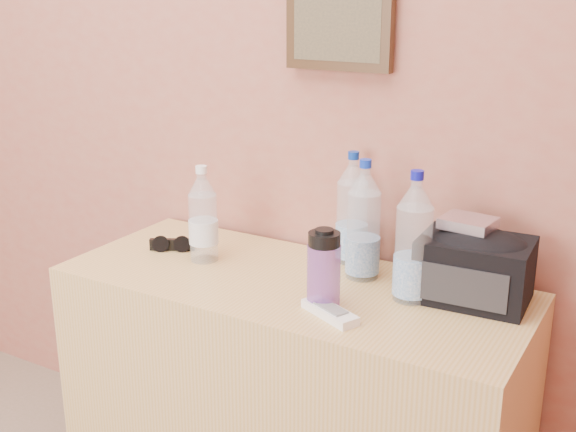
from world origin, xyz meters
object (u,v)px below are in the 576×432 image
object	(u,v)px
sunglasses	(172,245)
toiletry_bag	(475,266)
foil_packet	(468,223)
ac_remote	(330,312)
pet_large_b	(352,214)
pet_large_c	(363,226)
dresser	(291,409)
nalgene_bottle	(324,269)
pet_small	(203,219)
pet_large_d	(413,244)

from	to	relation	value
sunglasses	toiletry_bag	size ratio (longest dim) A/B	0.50
toiletry_bag	foil_packet	bearing A→B (deg)	154.91
ac_remote	foil_packet	size ratio (longest dim) A/B	1.31
pet_large_b	foil_packet	world-z (taller)	pet_large_b
pet_large_b	pet_large_c	xyz separation A→B (m)	(0.07, -0.09, 0.00)
pet_large_c	dresser	bearing A→B (deg)	-141.12
nalgene_bottle	foil_packet	bearing A→B (deg)	40.61
pet_large_b	pet_large_c	distance (m)	0.12
nalgene_bottle	toiletry_bag	world-z (taller)	nalgene_bottle
pet_large_c	foil_packet	xyz separation A→B (m)	(0.27, 0.01, 0.05)
dresser	pet_small	size ratio (longest dim) A/B	4.55
foil_packet	nalgene_bottle	bearing A→B (deg)	-139.39
pet_large_c	nalgene_bottle	size ratio (longest dim) A/B	1.62
pet_large_d	sunglasses	world-z (taller)	pet_large_d
foil_packet	pet_large_d	bearing A→B (deg)	-141.11
nalgene_bottle	ac_remote	xyz separation A→B (m)	(0.04, -0.04, -0.09)
sunglasses	ac_remote	size ratio (longest dim) A/B	0.82
pet_large_d	pet_small	world-z (taller)	pet_large_d
pet_small	foil_packet	size ratio (longest dim) A/B	2.24
pet_large_b	pet_small	bearing A→B (deg)	-150.92
dresser	pet_large_b	distance (m)	0.56
pet_small	toiletry_bag	xyz separation A→B (m)	(0.72, 0.11, -0.03)
ac_remote	dresser	bearing A→B (deg)	167.79
pet_small	nalgene_bottle	bearing A→B (deg)	-14.16
pet_large_c	ac_remote	world-z (taller)	pet_large_c
nalgene_bottle	ac_remote	bearing A→B (deg)	-46.80
foil_packet	dresser	bearing A→B (deg)	-162.38
pet_large_d	ac_remote	world-z (taller)	pet_large_d
sunglasses	dresser	bearing A→B (deg)	-32.57
pet_large_c	pet_small	distance (m)	0.44
sunglasses	ac_remote	xyz separation A→B (m)	(0.59, -0.16, -0.01)
pet_large_b	foil_packet	bearing A→B (deg)	-12.67
pet_large_b	sunglasses	size ratio (longest dim) A/B	2.39
dresser	pet_large_c	xyz separation A→B (m)	(0.15, 0.12, 0.52)
pet_small	ac_remote	size ratio (longest dim) A/B	1.71
pet_large_d	toiletry_bag	bearing A→B (deg)	29.04
nalgene_bottle	ac_remote	distance (m)	0.10
foil_packet	pet_small	bearing A→B (deg)	-170.12
nalgene_bottle	toiletry_bag	size ratio (longest dim) A/B	0.75
pet_small	toiletry_bag	size ratio (longest dim) A/B	1.04
pet_large_b	nalgene_bottle	bearing A→B (deg)	-76.61
pet_large_c	pet_small	size ratio (longest dim) A/B	1.17
dresser	pet_large_b	xyz separation A→B (m)	(0.07, 0.21, 0.52)
dresser	pet_large_d	world-z (taller)	pet_large_d
dresser	pet_large_c	bearing A→B (deg)	38.88
dresser	pet_large_d	bearing A→B (deg)	8.71
toiletry_bag	dresser	bearing A→B (deg)	-167.72
toiletry_bag	foil_packet	distance (m)	0.10
pet_large_d	foil_packet	distance (m)	0.14
pet_small	sunglasses	bearing A→B (deg)	172.74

